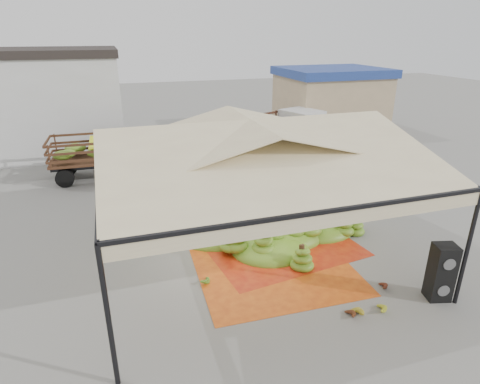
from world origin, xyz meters
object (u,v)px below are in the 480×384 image
object	(u,v)px
banana_heap	(271,213)
speaker_stack	(441,272)
truck_right	(275,131)
vendor	(243,183)
truck_left	(123,150)

from	to	relation	value
banana_heap	speaker_stack	bearing A→B (deg)	-60.86
truck_right	speaker_stack	bearing A→B (deg)	-115.54
banana_heap	truck_right	bearing A→B (deg)	66.94
banana_heap	truck_right	size ratio (longest dim) A/B	0.93
vendor	speaker_stack	bearing A→B (deg)	105.85
speaker_stack	truck_right	size ratio (longest dim) A/B	0.22
vendor	truck_left	world-z (taller)	truck_left
banana_heap	truck_left	distance (m)	8.48
speaker_stack	truck_left	xyz separation A→B (m)	(-6.94, 11.92, 0.46)
banana_heap	vendor	world-z (taller)	vendor
speaker_stack	truck_right	distance (m)	12.91
banana_heap	speaker_stack	world-z (taller)	speaker_stack
vendor	banana_heap	bearing A→B (deg)	90.39
banana_heap	vendor	xyz separation A→B (m)	(-0.28, 2.17, 0.29)
vendor	truck_right	world-z (taller)	truck_right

